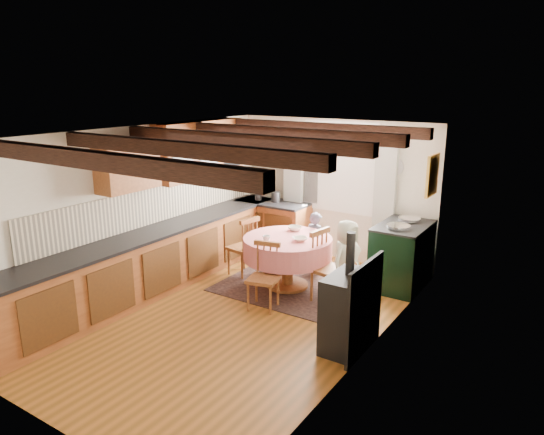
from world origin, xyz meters
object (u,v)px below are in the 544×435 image
Objects in this scene: aga_range at (402,255)px; chair_right at (329,267)px; dining_table at (287,263)px; child_far at (315,243)px; child_right at (346,260)px; chair_near at (263,277)px; cup at (266,239)px; chair_left at (243,246)px; cast_iron_stove at (349,292)px.

chair_right is at bearing -120.92° from aga_range.
child_far is (0.06, 0.76, 0.12)m from dining_table.
chair_near is at bearing 148.59° from child_right.
child_far reaches higher than aga_range.
cup is at bearing 90.95° from child_far.
chair_right is 0.96× the size of aga_range.
chair_right reaches higher than aga_range.
child_right reaches higher than chair_near.
dining_table is 1.72m from aga_range.
child_right is (1.77, 0.03, 0.10)m from chair_left.
cup is at bearing 154.67° from cast_iron_stove.
child_far is at bearing 80.22° from cup.
aga_range is at bearing -21.90° from chair_right.
dining_table is at bearing 94.89° from chair_left.
chair_left is at bearing 152.80° from cast_iron_stove.
cast_iron_stove is at bearing 73.63° from chair_left.
cast_iron_stove reaches higher than child_right.
child_right is 1.16m from cup.
child_far reaches higher than dining_table.
chair_left is 0.90× the size of aga_range.
child_far is 9.28× the size of cup.
aga_range is 1.35m from child_far.
cup is (-0.13, -0.36, 0.45)m from dining_table.
chair_right is 1.08m from child_far.
child_far is at bearing -169.17° from aga_range.
child_far reaches higher than chair_near.
aga_range is (1.39, 1.01, 0.10)m from dining_table.
chair_right is 0.97m from cup.
child_right is at bearing -119.44° from aga_range.
chair_left is 0.83× the size of child_right.
chair_near is 1.47m from cast_iron_stove.
dining_table is 1.43× the size of chair_near.
chair_near is at bearing 102.03° from child_far.
cup is (-0.87, -0.28, 0.33)m from chair_right.
dining_table is 0.93× the size of cast_iron_stove.
chair_left is 0.95× the size of child_far.
chair_right is (0.73, -0.08, 0.12)m from dining_table.
cast_iron_stove reaches higher than cup.
child_right is (-0.61, 1.25, -0.12)m from cast_iron_stove.
chair_near is 0.95× the size of chair_left.
cup is at bearing 69.78° from chair_left.
child_far is (-0.03, 1.54, 0.05)m from chair_near.
chair_right is at bearing 94.62° from chair_left.
chair_left is 1.78m from child_right.
chair_left reaches higher than dining_table.
cast_iron_stove is at bearing -144.15° from child_right.
chair_near reaches higher than cup.
chair_right is 0.88× the size of child_right.
dining_table is 1.28× the size of chair_right.
child_far is (-1.33, -0.25, 0.02)m from aga_range.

